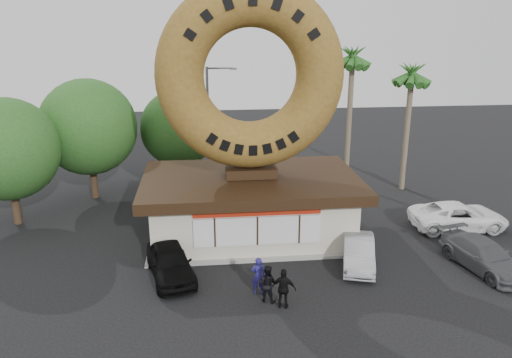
{
  "coord_description": "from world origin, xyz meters",
  "views": [
    {
      "loc": [
        -2.4,
        -18.54,
        11.05
      ],
      "look_at": [
        0.05,
        4.0,
        3.78
      ],
      "focal_mm": 35.0,
      "sensor_mm": 36.0,
      "label": 1
    }
  ],
  "objects": [
    {
      "name": "tree_far",
      "position": [
        -13.0,
        9.0,
        4.33
      ],
      "size": [
        5.6,
        5.6,
        7.14
      ],
      "color": "#473321",
      "rests_on": "ground"
    },
    {
      "name": "tree_mid",
      "position": [
        -4.0,
        15.0,
        4.02
      ],
      "size": [
        5.2,
        5.2,
        6.63
      ],
      "color": "#473321",
      "rests_on": "ground"
    },
    {
      "name": "palm_near",
      "position": [
        7.5,
        14.0,
        8.41
      ],
      "size": [
        2.6,
        2.6,
        9.75
      ],
      "color": "#726651",
      "rests_on": "ground"
    },
    {
      "name": "car_white",
      "position": [
        11.44,
        5.59,
        0.73
      ],
      "size": [
        5.35,
        2.64,
        1.46
      ],
      "primitive_type": "imported",
      "rotation": [
        0.0,
        0.0,
        1.53
      ],
      "color": "white",
      "rests_on": "ground"
    },
    {
      "name": "tree_west",
      "position": [
        -9.5,
        13.0,
        4.64
      ],
      "size": [
        6.0,
        6.0,
        7.65
      ],
      "color": "#473321",
      "rests_on": "ground"
    },
    {
      "name": "ground",
      "position": [
        0.0,
        0.0,
        0.0
      ],
      "size": [
        90.0,
        90.0,
        0.0
      ],
      "primitive_type": "plane",
      "color": "black",
      "rests_on": "ground"
    },
    {
      "name": "person_center",
      "position": [
        -0.01,
        -0.68,
        0.8
      ],
      "size": [
        0.95,
        0.86,
        1.59
      ],
      "primitive_type": "imported",
      "rotation": [
        0.0,
        0.0,
        2.74
      ],
      "color": "black",
      "rests_on": "ground"
    },
    {
      "name": "car_silver",
      "position": [
        4.68,
        2.0,
        0.65
      ],
      "size": [
        2.4,
        4.19,
        1.31
      ],
      "primitive_type": "imported",
      "rotation": [
        0.0,
        0.0,
        -0.27
      ],
      "color": "#9E9EA3",
      "rests_on": "ground"
    },
    {
      "name": "car_black",
      "position": [
        -4.04,
        1.79,
        0.74
      ],
      "size": [
        2.72,
        4.62,
        1.48
      ],
      "primitive_type": "imported",
      "rotation": [
        0.0,
        0.0,
        0.24
      ],
      "color": "black",
      "rests_on": "ground"
    },
    {
      "name": "car_grey",
      "position": [
        10.3,
        1.02,
        0.67
      ],
      "size": [
        2.87,
        4.94,
        1.35
      ],
      "primitive_type": "imported",
      "rotation": [
        0.0,
        0.0,
        0.22
      ],
      "color": "#505255",
      "rests_on": "ground"
    },
    {
      "name": "street_lamp",
      "position": [
        -1.86,
        16.0,
        4.48
      ],
      "size": [
        2.11,
        0.2,
        8.0
      ],
      "color": "#59595E",
      "rests_on": "ground"
    },
    {
      "name": "palm_far",
      "position": [
        11.0,
        12.5,
        7.48
      ],
      "size": [
        2.6,
        2.6,
        8.75
      ],
      "color": "#726651",
      "rests_on": "ground"
    },
    {
      "name": "person_left",
      "position": [
        -0.29,
        -0.06,
        0.83
      ],
      "size": [
        0.64,
        0.45,
        1.66
      ],
      "primitive_type": "imported",
      "rotation": [
        0.0,
        0.0,
        3.05
      ],
      "color": "navy",
      "rests_on": "ground"
    },
    {
      "name": "person_right",
      "position": [
        0.59,
        -1.25,
        0.85
      ],
      "size": [
        1.08,
        0.71,
        1.71
      ],
      "primitive_type": "imported",
      "rotation": [
        0.0,
        0.0,
        2.82
      ],
      "color": "black",
      "rests_on": "ground"
    },
    {
      "name": "giant_donut",
      "position": [
        0.0,
        6.0,
        8.43
      ],
      "size": [
        9.25,
        2.36,
        9.25
      ],
      "primitive_type": "torus",
      "rotation": [
        1.57,
        0.0,
        0.0
      ],
      "color": "olive",
      "rests_on": "donut_shop"
    },
    {
      "name": "donut_shop",
      "position": [
        0.0,
        5.98,
        1.77
      ],
      "size": [
        11.2,
        7.2,
        3.8
      ],
      "color": "beige",
      "rests_on": "ground"
    }
  ]
}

